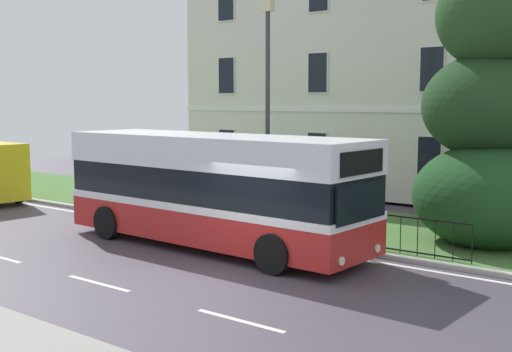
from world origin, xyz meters
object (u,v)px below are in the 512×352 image
object	(u,v)px
georgian_townhouse	(419,45)
single_decker_bus	(213,188)
evergreen_tree	(491,123)
street_lamp_post	(268,98)

from	to	relation	value
georgian_townhouse	single_decker_bus	xyz separation A→B (m)	(0.18, -13.76, -4.79)
evergreen_tree	single_decker_bus	world-z (taller)	evergreen_tree
single_decker_bus	evergreen_tree	bearing A→B (deg)	41.21
evergreen_tree	street_lamp_post	bearing A→B (deg)	-164.37
evergreen_tree	single_decker_bus	distance (m)	7.79
evergreen_tree	street_lamp_post	xyz separation A→B (m)	(-6.28, -1.76, 0.69)
georgian_townhouse	evergreen_tree	distance (m)	11.23
georgian_townhouse	street_lamp_post	distance (m)	10.97
georgian_townhouse	single_decker_bus	bearing A→B (deg)	-89.27
single_decker_bus	street_lamp_post	bearing A→B (deg)	99.45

